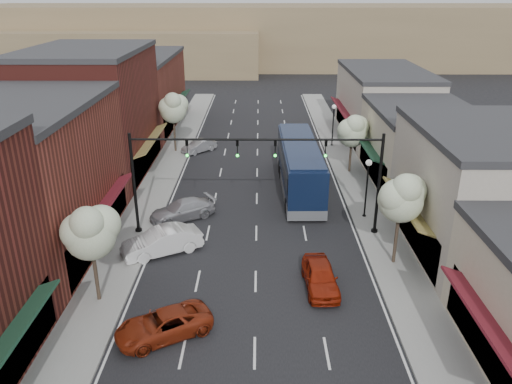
{
  "coord_description": "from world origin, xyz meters",
  "views": [
    {
      "loc": [
        0.19,
        -22.28,
        15.48
      ],
      "look_at": [
        -0.03,
        10.0,
        2.2
      ],
      "focal_mm": 35.0,
      "sensor_mm": 36.0,
      "label": 1
    }
  ],
  "objects_px": {
    "tree_left_near": "(90,231)",
    "lamp_post_far": "(333,118)",
    "tree_left_far": "(173,107)",
    "tree_right_far": "(353,130)",
    "parked_car_e": "(199,146)",
    "signal_mast_right": "(343,169)",
    "signal_mast_left": "(169,169)",
    "coach_bus": "(299,166)",
    "lamp_post_near": "(367,179)",
    "parked_car_b": "(162,241)",
    "parked_car_c": "(182,210)",
    "parked_car_a": "(163,325)",
    "red_hatchback": "(320,276)",
    "tree_right_near": "(402,196)"
  },
  "relations": [
    {
      "from": "lamp_post_near",
      "to": "parked_car_a",
      "type": "height_order",
      "value": "lamp_post_near"
    },
    {
      "from": "tree_right_far",
      "to": "lamp_post_near",
      "type": "xyz_separation_m",
      "value": [
        -0.55,
        -9.44,
        -0.99
      ]
    },
    {
      "from": "tree_right_far",
      "to": "tree_left_far",
      "type": "height_order",
      "value": "tree_left_far"
    },
    {
      "from": "tree_left_far",
      "to": "tree_right_far",
      "type": "bearing_deg",
      "value": -19.87
    },
    {
      "from": "lamp_post_far",
      "to": "parked_car_e",
      "type": "height_order",
      "value": "lamp_post_far"
    },
    {
      "from": "parked_car_a",
      "to": "signal_mast_right",
      "type": "bearing_deg",
      "value": 108.27
    },
    {
      "from": "signal_mast_right",
      "to": "tree_left_far",
      "type": "bearing_deg",
      "value": 127.71
    },
    {
      "from": "signal_mast_left",
      "to": "coach_bus",
      "type": "xyz_separation_m",
      "value": [
        9.08,
        7.95,
        -2.56
      ]
    },
    {
      "from": "tree_right_far",
      "to": "coach_bus",
      "type": "xyz_separation_m",
      "value": [
        -4.89,
        -3.99,
        -1.93
      ]
    },
    {
      "from": "lamp_post_near",
      "to": "parked_car_e",
      "type": "distance_m",
      "value": 20.81
    },
    {
      "from": "tree_right_far",
      "to": "parked_car_a",
      "type": "height_order",
      "value": "tree_right_far"
    },
    {
      "from": "lamp_post_near",
      "to": "parked_car_b",
      "type": "distance_m",
      "value": 14.81
    },
    {
      "from": "tree_left_near",
      "to": "lamp_post_far",
      "type": "xyz_separation_m",
      "value": [
        16.05,
        28.06,
        -1.22
      ]
    },
    {
      "from": "signal_mast_left",
      "to": "tree_left_near",
      "type": "distance_m",
      "value": 8.48
    },
    {
      "from": "tree_left_near",
      "to": "lamp_post_far",
      "type": "relative_size",
      "value": 1.28
    },
    {
      "from": "tree_right_near",
      "to": "lamp_post_far",
      "type": "bearing_deg",
      "value": 91.3
    },
    {
      "from": "tree_left_far",
      "to": "parked_car_b",
      "type": "relative_size",
      "value": 1.24
    },
    {
      "from": "signal_mast_right",
      "to": "signal_mast_left",
      "type": "distance_m",
      "value": 11.24
    },
    {
      "from": "tree_left_far",
      "to": "parked_car_a",
      "type": "xyz_separation_m",
      "value": [
        3.91,
        -28.76,
        -3.96
      ]
    },
    {
      "from": "lamp_post_far",
      "to": "parked_car_a",
      "type": "height_order",
      "value": "lamp_post_far"
    },
    {
      "from": "tree_left_near",
      "to": "lamp_post_near",
      "type": "distance_m",
      "value": 19.25
    },
    {
      "from": "tree_right_far",
      "to": "signal_mast_right",
      "type": "bearing_deg",
      "value": -102.85
    },
    {
      "from": "lamp_post_near",
      "to": "parked_car_c",
      "type": "relative_size",
      "value": 0.93
    },
    {
      "from": "coach_bus",
      "to": "parked_car_a",
      "type": "relative_size",
      "value": 2.83
    },
    {
      "from": "parked_car_b",
      "to": "parked_car_c",
      "type": "relative_size",
      "value": 1.04
    },
    {
      "from": "signal_mast_left",
      "to": "tree_left_far",
      "type": "relative_size",
      "value": 1.34
    },
    {
      "from": "tree_left_far",
      "to": "lamp_post_far",
      "type": "xyz_separation_m",
      "value": [
        16.05,
        2.06,
        -1.6
      ]
    },
    {
      "from": "signal_mast_left",
      "to": "parked_car_e",
      "type": "xyz_separation_m",
      "value": [
        -0.28,
        17.98,
        -4.01
      ]
    },
    {
      "from": "tree_right_near",
      "to": "red_hatchback",
      "type": "height_order",
      "value": "tree_right_near"
    },
    {
      "from": "tree_left_far",
      "to": "parked_car_e",
      "type": "height_order",
      "value": "tree_left_far"
    },
    {
      "from": "tree_right_near",
      "to": "parked_car_c",
      "type": "height_order",
      "value": "tree_right_near"
    },
    {
      "from": "tree_left_far",
      "to": "lamp_post_far",
      "type": "relative_size",
      "value": 1.38
    },
    {
      "from": "tree_left_far",
      "to": "coach_bus",
      "type": "distance_m",
      "value": 15.6
    },
    {
      "from": "coach_bus",
      "to": "parked_car_a",
      "type": "bearing_deg",
      "value": -113.73
    },
    {
      "from": "signal_mast_right",
      "to": "coach_bus",
      "type": "distance_m",
      "value": 8.63
    },
    {
      "from": "parked_car_b",
      "to": "parked_car_c",
      "type": "bearing_deg",
      "value": 145.89
    },
    {
      "from": "signal_mast_right",
      "to": "parked_car_a",
      "type": "relative_size",
      "value": 1.79
    },
    {
      "from": "lamp_post_near",
      "to": "red_hatchback",
      "type": "height_order",
      "value": "lamp_post_near"
    },
    {
      "from": "parked_car_e",
      "to": "signal_mast_right",
      "type": "bearing_deg",
      "value": -13.45
    },
    {
      "from": "tree_right_near",
      "to": "parked_car_c",
      "type": "relative_size",
      "value": 1.25
    },
    {
      "from": "signal_mast_left",
      "to": "coach_bus",
      "type": "distance_m",
      "value": 12.34
    },
    {
      "from": "lamp_post_far",
      "to": "coach_bus",
      "type": "xyz_separation_m",
      "value": [
        -4.34,
        -12.05,
        -0.95
      ]
    },
    {
      "from": "signal_mast_left",
      "to": "parked_car_b",
      "type": "bearing_deg",
      "value": -94.98
    },
    {
      "from": "coach_bus",
      "to": "red_hatchback",
      "type": "bearing_deg",
      "value": -90.7
    },
    {
      "from": "tree_left_near",
      "to": "coach_bus",
      "type": "relative_size",
      "value": 0.44
    },
    {
      "from": "signal_mast_right",
      "to": "parked_car_e",
      "type": "distance_m",
      "value": 21.73
    },
    {
      "from": "signal_mast_left",
      "to": "tree_left_near",
      "type": "relative_size",
      "value": 1.44
    },
    {
      "from": "signal_mast_right",
      "to": "red_hatchback",
      "type": "distance_m",
      "value": 7.96
    },
    {
      "from": "tree_right_far",
      "to": "parked_car_b",
      "type": "height_order",
      "value": "tree_right_far"
    },
    {
      "from": "signal_mast_right",
      "to": "signal_mast_left",
      "type": "height_order",
      "value": "same"
    }
  ]
}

